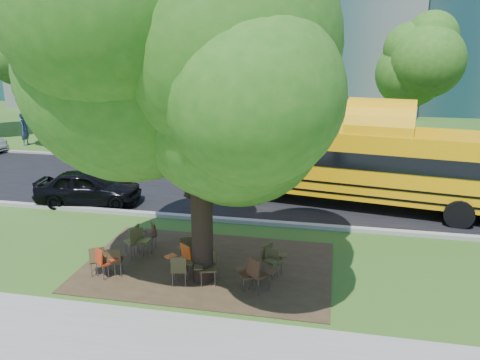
% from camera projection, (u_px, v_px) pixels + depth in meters
% --- Properties ---
extents(ground, '(160.00, 160.00, 0.00)m').
position_uv_depth(ground, '(180.00, 256.00, 14.05)').
color(ground, '#254E18').
rests_on(ground, ground).
extents(dirt_patch, '(7.00, 4.50, 0.03)m').
position_uv_depth(dirt_patch, '(207.00, 266.00, 13.39)').
color(dirt_patch, '#382819').
rests_on(dirt_patch, ground).
extents(asphalt_road, '(80.00, 8.00, 0.04)m').
position_uv_depth(asphalt_road, '(230.00, 187.00, 20.63)').
color(asphalt_road, black).
rests_on(asphalt_road, ground).
extents(kerb_near, '(80.00, 0.25, 0.14)m').
position_uv_depth(kerb_near, '(206.00, 218.00, 16.85)').
color(kerb_near, gray).
rests_on(kerb_near, ground).
extents(kerb_far, '(80.00, 0.25, 0.14)m').
position_uv_depth(kerb_far, '(247.00, 163.00, 24.47)').
color(kerb_far, gray).
rests_on(kerb_far, ground).
extents(bg_tree_0, '(5.20, 5.20, 7.18)m').
position_uv_depth(bg_tree_0, '(51.00, 71.00, 27.24)').
color(bg_tree_0, black).
rests_on(bg_tree_0, ground).
extents(bg_tree_2, '(4.80, 4.80, 6.62)m').
position_uv_depth(bg_tree_2, '(182.00, 75.00, 28.84)').
color(bg_tree_2, black).
rests_on(bg_tree_2, ground).
extents(bg_tree_3, '(5.60, 5.60, 7.84)m').
position_uv_depth(bg_tree_3, '(409.00, 65.00, 24.28)').
color(bg_tree_3, black).
rests_on(bg_tree_3, ground).
extents(main_tree, '(7.20, 7.20, 8.93)m').
position_uv_depth(main_tree, '(198.00, 80.00, 11.10)').
color(main_tree, black).
rests_on(main_tree, ground).
extents(school_bus, '(12.58, 4.53, 3.02)m').
position_uv_depth(school_bus, '(374.00, 163.00, 17.81)').
color(school_bus, '#FBA807').
rests_on(school_bus, ground).
extents(chair_0, '(0.58, 0.71, 0.87)m').
position_uv_depth(chair_0, '(98.00, 257.00, 12.76)').
color(chair_0, '#4F4222').
rests_on(chair_0, ground).
extents(chair_1, '(0.75, 0.59, 0.88)m').
position_uv_depth(chair_1, '(104.00, 260.00, 12.59)').
color(chair_1, '#AB2E12').
rests_on(chair_1, ground).
extents(chair_2, '(0.57, 0.63, 0.84)m').
position_uv_depth(chair_2, '(115.00, 259.00, 12.70)').
color(chair_2, '#3D2B16').
rests_on(chair_2, ground).
extents(chair_3, '(0.77, 0.61, 0.90)m').
position_uv_depth(chair_3, '(182.00, 258.00, 12.68)').
color(chair_3, '#D75116').
rests_on(chair_3, ground).
extents(chair_4, '(0.58, 0.60, 0.87)m').
position_uv_depth(chair_4, '(180.00, 267.00, 12.20)').
color(chair_4, '#443B1D').
rests_on(chair_4, ground).
extents(chair_5, '(0.62, 0.65, 0.90)m').
position_uv_depth(chair_5, '(207.00, 264.00, 12.29)').
color(chair_5, '#43391D').
rests_on(chair_5, ground).
extents(chair_6, '(0.62, 0.53, 0.77)m').
position_uv_depth(chair_6, '(249.00, 272.00, 12.06)').
color(chair_6, '#4C2E1B').
rests_on(chair_6, ground).
extents(chair_7, '(0.82, 0.64, 0.95)m').
position_uv_depth(chair_7, '(258.00, 271.00, 11.85)').
color(chair_7, '#3D2415').
rests_on(chair_7, ground).
extents(chair_8, '(0.65, 0.82, 0.96)m').
position_uv_depth(chair_8, '(136.00, 239.00, 13.81)').
color(chair_8, '#4D4A21').
rests_on(chair_8, ground).
extents(chair_9, '(0.69, 0.55, 0.81)m').
position_uv_depth(chair_9, '(150.00, 232.00, 14.51)').
color(chair_9, '#482A19').
rests_on(chair_9, ground).
extents(chair_10, '(0.58, 0.63, 0.97)m').
position_uv_depth(chair_10, '(140.00, 238.00, 13.82)').
color(chair_10, brown).
rests_on(chair_10, ground).
extents(chair_11, '(0.63, 0.73, 0.92)m').
position_uv_depth(chair_11, '(188.00, 247.00, 13.34)').
color(chair_11, '#423F1C').
rests_on(chair_11, ground).
extents(chair_12, '(0.62, 0.79, 0.94)m').
position_uv_depth(chair_12, '(270.00, 257.00, 12.68)').
color(chair_12, '#47411F').
rests_on(chair_12, ground).
extents(chair_13, '(0.62, 0.51, 0.86)m').
position_uv_depth(chair_13, '(274.00, 258.00, 12.73)').
color(chair_13, '#41391C').
rests_on(chair_13, ground).
extents(black_car, '(4.25, 2.19, 1.38)m').
position_uv_depth(black_car, '(88.00, 187.00, 18.37)').
color(black_car, black).
rests_on(black_car, ground).
extents(bg_car_red, '(5.37, 2.87, 1.43)m').
position_uv_depth(bg_car_red, '(130.00, 154.00, 23.71)').
color(bg_car_red, '#52170E').
rests_on(bg_car_red, ground).
extents(pedestrian_a, '(0.54, 0.76, 1.98)m').
position_uv_depth(pedestrian_a, '(25.00, 129.00, 28.89)').
color(pedestrian_a, navy).
rests_on(pedestrian_a, ground).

